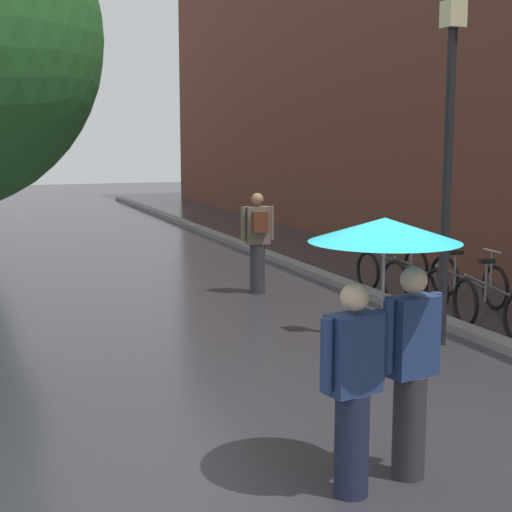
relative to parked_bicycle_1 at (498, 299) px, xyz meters
name	(u,v)px	position (x,y,z in m)	size (l,w,h in m)	color
ground_plane	(382,465)	(-3.97, -3.58, -0.38)	(80.00, 80.00, 0.00)	#2D2D33
kerb_strip	(277,258)	(-0.77, 6.42, -0.32)	(0.30, 36.00, 0.12)	slate
parked_bicycle_1	(498,299)	(0.00, 0.00, 0.00)	(1.17, 0.84, 0.96)	black
parked_bicycle_2	(466,288)	(0.08, 0.85, 0.00)	(1.14, 0.79, 0.96)	black
parked_bicycle_3	(420,277)	(-0.09, 1.86, 0.00)	(1.15, 0.81, 0.96)	black
parked_bicycle_4	(392,268)	(-0.03, 2.85, 0.00)	(1.12, 0.77, 0.96)	black
couple_under_umbrella	(384,309)	(-4.17, -3.88, 1.01)	(1.15, 1.13, 2.07)	#1E233D
street_lamp_post	(448,149)	(-1.37, -0.61, 2.14)	(0.24, 0.24, 4.30)	black
pedestrian_walking_midground	(258,240)	(-2.41, 3.31, 0.54)	(0.59, 0.35, 1.73)	#2D2D33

